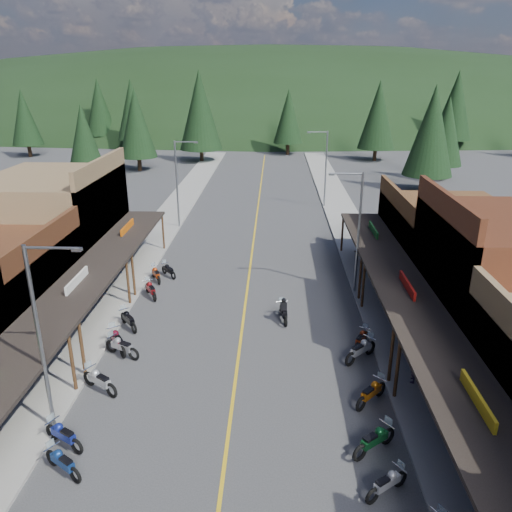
# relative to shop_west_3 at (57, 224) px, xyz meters

# --- Properties ---
(ground) EXTENTS (220.00, 220.00, 0.00)m
(ground) POSITION_rel_shop_west_3_xyz_m (13.78, -11.30, -3.52)
(ground) COLOR #38383A
(ground) RESTS_ON ground
(centerline) EXTENTS (0.15, 90.00, 0.01)m
(centerline) POSITION_rel_shop_west_3_xyz_m (13.78, 8.70, -3.51)
(centerline) COLOR gold
(centerline) RESTS_ON ground
(sidewalk_west) EXTENTS (3.40, 94.00, 0.15)m
(sidewalk_west) POSITION_rel_shop_west_3_xyz_m (5.08, 8.70, -3.44)
(sidewalk_west) COLOR gray
(sidewalk_west) RESTS_ON ground
(sidewalk_east) EXTENTS (3.40, 94.00, 0.15)m
(sidewalk_east) POSITION_rel_shop_west_3_xyz_m (22.48, 8.70, -3.44)
(sidewalk_east) COLOR gray
(sidewalk_east) RESTS_ON ground
(shop_west_3) EXTENTS (10.90, 10.20, 8.20)m
(shop_west_3) POSITION_rel_shop_west_3_xyz_m (0.00, 0.00, 0.00)
(shop_west_3) COLOR brown
(shop_west_3) RESTS_ON ground
(shop_east_2) EXTENTS (10.90, 9.00, 8.20)m
(shop_east_2) POSITION_rel_shop_west_3_xyz_m (27.57, -9.60, -0.00)
(shop_east_2) COLOR #562B19
(shop_east_2) RESTS_ON ground
(shop_east_3) EXTENTS (10.90, 10.20, 6.20)m
(shop_east_3) POSITION_rel_shop_west_3_xyz_m (27.54, 0.00, -0.99)
(shop_east_3) COLOR #4C2D16
(shop_east_3) RESTS_ON ground
(streetlight_0) EXTENTS (2.16, 0.18, 8.00)m
(streetlight_0) POSITION_rel_shop_west_3_xyz_m (6.83, -17.30, 0.94)
(streetlight_0) COLOR gray
(streetlight_0) RESTS_ON ground
(streetlight_1) EXTENTS (2.16, 0.18, 8.00)m
(streetlight_1) POSITION_rel_shop_west_3_xyz_m (6.83, 10.70, 0.94)
(streetlight_1) COLOR gray
(streetlight_1) RESTS_ON ground
(streetlight_2) EXTENTS (2.16, 0.18, 8.00)m
(streetlight_2) POSITION_rel_shop_west_3_xyz_m (20.74, -3.30, 0.94)
(streetlight_2) COLOR gray
(streetlight_2) RESTS_ON ground
(streetlight_3) EXTENTS (2.16, 0.18, 8.00)m
(streetlight_3) POSITION_rel_shop_west_3_xyz_m (20.74, 18.70, 0.94)
(streetlight_3) COLOR gray
(streetlight_3) RESTS_ON ground
(ridge_hill) EXTENTS (310.00, 140.00, 60.00)m
(ridge_hill) POSITION_rel_shop_west_3_xyz_m (13.78, 123.70, -3.52)
(ridge_hill) COLOR black
(ridge_hill) RESTS_ON ground
(pine_0) EXTENTS (5.04, 5.04, 11.00)m
(pine_0) POSITION_rel_shop_west_3_xyz_m (-26.22, 50.70, 2.96)
(pine_0) COLOR black
(pine_0) RESTS_ON ground
(pine_1) EXTENTS (5.88, 5.88, 12.50)m
(pine_1) POSITION_rel_shop_west_3_xyz_m (-10.22, 58.70, 3.72)
(pine_1) COLOR black
(pine_1) RESTS_ON ground
(pine_2) EXTENTS (6.72, 6.72, 14.00)m
(pine_2) POSITION_rel_shop_west_3_xyz_m (3.78, 46.70, 4.47)
(pine_2) COLOR black
(pine_2) RESTS_ON ground
(pine_3) EXTENTS (5.04, 5.04, 11.00)m
(pine_3) POSITION_rel_shop_west_3_xyz_m (17.78, 54.70, 2.96)
(pine_3) COLOR black
(pine_3) RESTS_ON ground
(pine_4) EXTENTS (5.88, 5.88, 12.50)m
(pine_4) POSITION_rel_shop_west_3_xyz_m (31.78, 48.70, 3.72)
(pine_4) COLOR black
(pine_4) RESTS_ON ground
(pine_5) EXTENTS (6.72, 6.72, 14.00)m
(pine_5) POSITION_rel_shop_west_3_xyz_m (47.78, 60.70, 4.47)
(pine_5) COLOR black
(pine_5) RESTS_ON ground
(pine_7) EXTENTS (5.88, 5.88, 12.50)m
(pine_7) POSITION_rel_shop_west_3_xyz_m (-18.22, 64.70, 3.72)
(pine_7) COLOR black
(pine_7) RESTS_ON ground
(pine_8) EXTENTS (4.48, 4.48, 10.00)m
(pine_8) POSITION_rel_shop_west_3_xyz_m (-8.22, 28.70, 2.46)
(pine_8) COLOR black
(pine_8) RESTS_ON ground
(pine_9) EXTENTS (4.93, 4.93, 10.80)m
(pine_9) POSITION_rel_shop_west_3_xyz_m (37.78, 33.70, 2.86)
(pine_9) COLOR black
(pine_9) RESTS_ON ground
(pine_10) EXTENTS (5.38, 5.38, 11.60)m
(pine_10) POSITION_rel_shop_west_3_xyz_m (-4.22, 38.70, 3.27)
(pine_10) COLOR black
(pine_10) RESTS_ON ground
(pine_11) EXTENTS (5.82, 5.82, 12.40)m
(pine_11) POSITION_rel_shop_west_3_xyz_m (33.78, 26.70, 3.67)
(pine_11) COLOR black
(pine_11) RESTS_ON ground
(bike_west_4) EXTENTS (2.01, 1.65, 1.13)m
(bike_west_4) POSITION_rel_shop_west_3_xyz_m (8.01, -19.62, -2.95)
(bike_west_4) COLOR navy
(bike_west_4) RESTS_ON ground
(bike_west_5) EXTENTS (2.13, 1.64, 1.18)m
(bike_west_5) POSITION_rel_shop_west_3_xyz_m (7.48, -18.23, -2.93)
(bike_west_5) COLOR navy
(bike_west_5) RESTS_ON ground
(bike_west_6) EXTENTS (2.26, 1.84, 1.27)m
(bike_west_6) POSITION_rel_shop_west_3_xyz_m (7.70, -14.65, -2.89)
(bike_west_6) COLOR #A8AAAE
(bike_west_6) RESTS_ON ground
(bike_west_7) EXTENTS (2.24, 1.61, 1.23)m
(bike_west_7) POSITION_rel_shop_west_3_xyz_m (7.84, -11.66, -2.91)
(bike_west_7) COLOR gray
(bike_west_7) RESTS_ON ground
(bike_west_8) EXTENTS (1.91, 2.30, 1.30)m
(bike_west_8) POSITION_rel_shop_west_3_xyz_m (7.45, -11.12, -2.87)
(bike_west_8) COLOR maroon
(bike_west_8) RESTS_ON ground
(bike_west_9) EXTENTS (1.81, 2.04, 1.17)m
(bike_west_9) POSITION_rel_shop_west_3_xyz_m (7.35, -8.69, -2.93)
(bike_west_9) COLOR black
(bike_west_9) RESTS_ON ground
(bike_west_10) EXTENTS (1.63, 2.11, 1.17)m
(bike_west_10) POSITION_rel_shop_west_3_xyz_m (7.63, -4.51, -2.94)
(bike_west_10) COLOR maroon
(bike_west_10) RESTS_ON ground
(bike_west_11) EXTENTS (1.48, 2.04, 1.12)m
(bike_west_11) POSITION_rel_shop_west_3_xyz_m (7.37, -1.87, -2.96)
(bike_west_11) COLOR #B3350C
(bike_west_11) RESTS_ON ground
(bike_west_12) EXTENTS (1.67, 1.82, 1.06)m
(bike_west_12) POSITION_rel_shop_west_3_xyz_m (8.09, -1.07, -2.99)
(bike_west_12) COLOR black
(bike_west_12) RESTS_ON ground
(bike_east_4) EXTENTS (1.93, 1.64, 1.10)m
(bike_east_4) POSITION_rel_shop_west_3_xyz_m (19.50, -20.15, -2.97)
(bike_east_4) COLOR #A4A4AA
(bike_east_4) RESTS_ON ground
(bike_east_5) EXTENTS (2.17, 1.91, 1.25)m
(bike_east_5) POSITION_rel_shop_west_3_xyz_m (19.45, -18.09, -2.90)
(bike_east_5) COLOR #0E461E
(bike_east_5) RESTS_ON ground
(bike_east_6) EXTENTS (1.97, 2.02, 1.21)m
(bike_east_6) POSITION_rel_shop_west_3_xyz_m (19.87, -15.07, -2.92)
(bike_east_6) COLOR #BA5B0D
(bike_east_6) RESTS_ON ground
(bike_east_7) EXTENTS (2.17, 2.10, 1.29)m
(bike_east_7) POSITION_rel_shop_west_3_xyz_m (19.96, -11.56, -2.87)
(bike_east_7) COLOR #A4A4A9
(bike_east_7) RESTS_ON ground
(bike_east_8) EXTENTS (1.48, 2.02, 1.11)m
(bike_east_8) POSITION_rel_shop_west_3_xyz_m (20.18, -10.36, -2.96)
(bike_east_8) COLOR maroon
(bike_east_8) RESTS_ON ground
(rider_on_bike) EXTENTS (0.99, 2.11, 1.55)m
(rider_on_bike) POSITION_rel_shop_west_3_xyz_m (16.14, -7.46, -2.90)
(rider_on_bike) COLOR black
(rider_on_bike) RESTS_ON ground
(pedestrian_east_a) EXTENTS (0.63, 0.78, 1.86)m
(pedestrian_east_a) POSITION_rel_shop_west_3_xyz_m (22.09, -13.54, -2.44)
(pedestrian_east_a) COLOR #2F2234
(pedestrian_east_a) RESTS_ON sidewalk_east
(pedestrian_east_b) EXTENTS (0.89, 0.54, 1.80)m
(pedestrian_east_b) POSITION_rel_shop_west_3_xyz_m (22.23, 4.32, -2.47)
(pedestrian_east_b) COLOR #4F3D32
(pedestrian_east_b) RESTS_ON sidewalk_east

